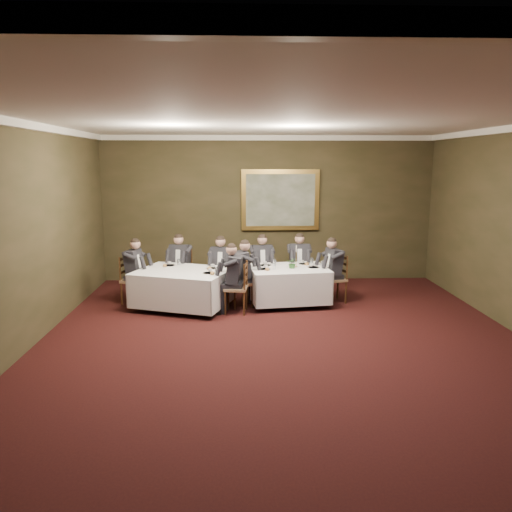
{
  "coord_description": "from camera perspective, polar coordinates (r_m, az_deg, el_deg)",
  "views": [
    {
      "loc": [
        -0.72,
        -7.11,
        2.89
      ],
      "look_at": [
        -0.4,
        2.04,
        1.15
      ],
      "focal_mm": 35.0,
      "sensor_mm": 36.0,
      "label": 1
    }
  ],
  "objects": [
    {
      "name": "painting",
      "position": [
        12.13,
        2.79,
        6.41
      ],
      "size": [
        1.88,
        0.09,
        1.46
      ],
      "color": "gold",
      "rests_on": "back_wall"
    },
    {
      "name": "diner_sec_backleft",
      "position": [
        11.05,
        -8.59,
        -1.79
      ],
      "size": [
        0.51,
        0.56,
        1.35
      ],
      "rotation": [
        0.0,
        0.0,
        2.89
      ],
      "color": "black",
      "rests_on": "chair_sec_backleft"
    },
    {
      "name": "place_setting_table_main",
      "position": [
        10.42,
        1.37,
        -0.84
      ],
      "size": [
        0.33,
        0.31,
        0.14
      ],
      "color": "white",
      "rests_on": "table_main"
    },
    {
      "name": "diner_main_backleft",
      "position": [
        10.9,
        0.64,
        -1.85
      ],
      "size": [
        0.46,
        0.53,
        1.35
      ],
      "rotation": [
        0.0,
        0.0,
        3.28
      ],
      "color": "black",
      "rests_on": "chair_main_backleft"
    },
    {
      "name": "chair_main_endright",
      "position": [
        10.55,
        8.96,
        -3.69
      ],
      "size": [
        0.52,
        0.53,
        1.0
      ],
      "rotation": [
        0.0,
        0.0,
        1.83
      ],
      "color": "#8D6A48",
      "rests_on": "ground"
    },
    {
      "name": "left_wall",
      "position": [
        7.91,
        -26.49,
        1.34
      ],
      "size": [
        0.1,
        10.0,
        3.5
      ],
      "primitive_type": "cube",
      "color": "#2E2B17",
      "rests_on": "ground"
    },
    {
      "name": "diner_sec_endleft",
      "position": [
        10.57,
        -13.86,
        -2.56
      ],
      "size": [
        0.55,
        0.49,
        1.35
      ],
      "rotation": [
        0.0,
        0.0,
        -1.78
      ],
      "color": "black",
      "rests_on": "chair_sec_endleft"
    },
    {
      "name": "crown_molding",
      "position": [
        7.17,
        3.88,
        15.13
      ],
      "size": [
        8.0,
        10.0,
        0.12
      ],
      "color": "white",
      "rests_on": "back_wall"
    },
    {
      "name": "ceiling",
      "position": [
        7.18,
        3.89,
        15.61
      ],
      "size": [
        8.0,
        10.0,
        0.1
      ],
      "primitive_type": "cube",
      "color": "silver",
      "rests_on": "back_wall"
    },
    {
      "name": "chair_sec_backright",
      "position": [
        10.74,
        -3.91,
        -3.31
      ],
      "size": [
        0.51,
        0.5,
        1.0
      ],
      "rotation": [
        0.0,
        0.0,
        2.95
      ],
      "color": "#8D6A48",
      "rests_on": "ground"
    },
    {
      "name": "chair_sec_endleft",
      "position": [
        10.63,
        -13.86,
        -3.75
      ],
      "size": [
        0.5,
        0.52,
        1.0
      ],
      "rotation": [
        0.0,
        0.0,
        -1.78
      ],
      "color": "#8D6A48",
      "rests_on": "ground"
    },
    {
      "name": "chair_sec_endright",
      "position": [
        9.69,
        -2.23,
        -4.86
      ],
      "size": [
        0.48,
        0.49,
        1.0
      ],
      "rotation": [
        0.0,
        0.0,
        1.44
      ],
      "color": "#8D6A48",
      "rests_on": "ground"
    },
    {
      "name": "diner_main_backright",
      "position": [
        11.07,
        4.91,
        -1.69
      ],
      "size": [
        0.43,
        0.49,
        1.35
      ],
      "rotation": [
        0.0,
        0.0,
        3.11
      ],
      "color": "black",
      "rests_on": "chair_main_backright"
    },
    {
      "name": "diner_sec_backright",
      "position": [
        10.68,
        -3.94,
        -2.14
      ],
      "size": [
        0.49,
        0.55,
        1.35
      ],
      "rotation": [
        0.0,
        0.0,
        2.95
      ],
      "color": "black",
      "rests_on": "chair_sec_backright"
    },
    {
      "name": "front_wall",
      "position": [
        2.51,
        15.66,
        -16.69
      ],
      "size": [
        8.0,
        0.1,
        3.5
      ],
      "primitive_type": "cube",
      "color": "#2E2B17",
      "rests_on": "ground"
    },
    {
      "name": "centerpiece",
      "position": [
        10.09,
        4.19,
        -0.74
      ],
      "size": [
        0.26,
        0.24,
        0.24
      ],
      "primitive_type": "imported",
      "rotation": [
        0.0,
        0.0,
        -0.3
      ],
      "color": "#2D5926",
      "rests_on": "table_main"
    },
    {
      "name": "chair_main_backright",
      "position": [
        11.13,
        4.88,
        -2.82
      ],
      "size": [
        0.45,
        0.43,
        1.0
      ],
      "rotation": [
        0.0,
        0.0,
        3.11
      ],
      "color": "#8D6A48",
      "rests_on": "ground"
    },
    {
      "name": "candlestick",
      "position": [
        10.23,
        4.61,
        -0.31
      ],
      "size": [
        0.07,
        0.07,
        0.46
      ],
      "color": "#B58A37",
      "rests_on": "table_main"
    },
    {
      "name": "ground",
      "position": [
        7.71,
        3.55,
        -11.28
      ],
      "size": [
        10.0,
        10.0,
        0.0
      ],
      "primitive_type": "plane",
      "color": "black",
      "rests_on": "ground"
    },
    {
      "name": "table_second",
      "position": [
        10.07,
        -8.35,
        -3.39
      ],
      "size": [
        2.14,
        1.87,
        0.67
      ],
      "rotation": [
        0.0,
        0.0,
        -0.34
      ],
      "color": "#301E0D",
      "rests_on": "ground"
    },
    {
      "name": "back_wall",
      "position": [
        12.19,
        1.37,
        5.38
      ],
      "size": [
        8.0,
        0.1,
        3.5
      ],
      "primitive_type": "cube",
      "color": "#2E2B17",
      "rests_on": "ground"
    },
    {
      "name": "diner_sec_endright",
      "position": [
        9.63,
        -2.31,
        -3.54
      ],
      "size": [
        0.53,
        0.46,
        1.35
      ],
      "rotation": [
        0.0,
        0.0,
        1.44
      ],
      "color": "black",
      "rests_on": "chair_sec_endright"
    },
    {
      "name": "table_main",
      "position": [
        10.24,
        3.72,
        -3.06
      ],
      "size": [
        1.71,
        1.39,
        0.67
      ],
      "rotation": [
        0.0,
        0.0,
        0.13
      ],
      "color": "#301E0D",
      "rests_on": "ground"
    },
    {
      "name": "chair_sec_backleft",
      "position": [
        11.11,
        -8.54,
        -2.93
      ],
      "size": [
        0.53,
        0.52,
        1.0
      ],
      "rotation": [
        0.0,
        0.0,
        2.89
      ],
      "color": "#8D6A48",
      "rests_on": "ground"
    },
    {
      "name": "place_setting_table_second",
      "position": [
        10.55,
        -9.59,
        -0.85
      ],
      "size": [
        0.33,
        0.31,
        0.14
      ],
      "color": "white",
      "rests_on": "table_second"
    },
    {
      "name": "diner_main_endleft",
      "position": [
        10.05,
        -1.71,
        -2.93
      ],
      "size": [
        0.56,
        0.5,
        1.35
      ],
      "rotation": [
        0.0,
        0.0,
        -1.33
      ],
      "color": "black",
      "rests_on": "chair_main_endleft"
    },
    {
      "name": "chair_main_endleft",
      "position": [
        10.11,
        -1.76,
        -4.2
      ],
      "size": [
        0.51,
        0.53,
        1.0
      ],
      "rotation": [
        0.0,
        0.0,
        -1.33
      ],
      "color": "#8D6A48",
      "rests_on": "ground"
    },
    {
      "name": "diner_main_endright",
      "position": [
        10.49,
        8.94,
        -2.48
      ],
      "size": [
        0.57,
        0.51,
        1.35
      ],
      "rotation": [
        0.0,
        0.0,
        1.83
      ],
      "color": "black",
      "rests_on": "chair_main_endright"
    },
    {
      "name": "chair_main_backleft",
      "position": [
        10.96,
        0.62,
        -3.0
      ],
      "size": [
        0.49,
        0.48,
        1.0
      ],
      "rotation": [
        0.0,
        0.0,
        3.28
      ],
      "color": "#8D6A48",
      "rests_on": "ground"
    }
  ]
}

